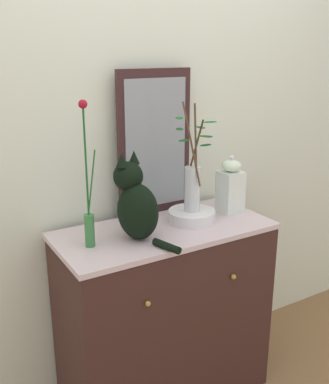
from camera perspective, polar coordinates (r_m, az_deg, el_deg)
wall_back at (r=2.33m, az=-4.01°, el=6.34°), size 4.40×0.08×2.60m
sideboard at (r=2.38m, az=0.00°, el=-15.02°), size 1.04×0.50×0.94m
mirror_leaning at (r=2.28m, az=-1.23°, el=6.09°), size 0.40×0.03×0.72m
cat_sitting at (r=2.01m, az=-3.61°, el=-1.40°), size 0.21×0.36×0.39m
vase_slim_green at (r=1.94m, az=-9.49°, el=-1.97°), size 0.06×0.04×0.62m
bowl_porcelain at (r=2.24m, az=3.42°, el=-3.01°), size 0.23×0.23×0.06m
vase_glass_clear at (r=2.19m, az=3.54°, el=1.26°), size 0.24×0.18×0.53m
jar_lidded_porcelain at (r=2.37m, az=8.26°, el=0.66°), size 0.11×0.11×0.30m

